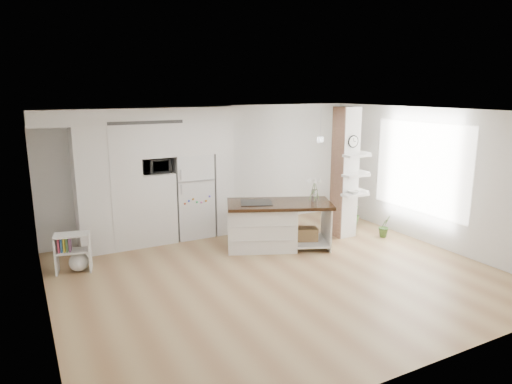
% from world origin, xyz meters
% --- Properties ---
extents(floor, '(7.00, 6.00, 0.01)m').
position_xyz_m(floor, '(0.00, 0.00, 0.00)').
color(floor, tan).
rests_on(floor, ground).
extents(room, '(7.04, 6.04, 2.72)m').
position_xyz_m(room, '(0.00, 0.00, 1.86)').
color(room, white).
rests_on(room, ground).
extents(cabinet_wall, '(4.00, 0.71, 2.70)m').
position_xyz_m(cabinet_wall, '(-1.45, 2.67, 1.51)').
color(cabinet_wall, white).
rests_on(cabinet_wall, floor).
extents(refrigerator, '(0.78, 0.69, 1.75)m').
position_xyz_m(refrigerator, '(-0.53, 2.68, 0.88)').
color(refrigerator, white).
rests_on(refrigerator, floor).
extents(column, '(0.69, 0.90, 2.70)m').
position_xyz_m(column, '(2.38, 1.13, 1.35)').
color(column, silver).
rests_on(column, floor).
extents(window, '(0.00, 2.40, 2.40)m').
position_xyz_m(window, '(3.48, 0.30, 1.50)').
color(window, white).
rests_on(window, room).
extents(pendant_light, '(0.12, 0.12, 0.10)m').
position_xyz_m(pendant_light, '(1.70, 0.15, 2.12)').
color(pendant_light, white).
rests_on(pendant_light, room).
extents(kitchen_island, '(2.22, 1.68, 1.47)m').
position_xyz_m(kitchen_island, '(0.51, 1.29, 0.47)').
color(kitchen_island, white).
rests_on(kitchen_island, floor).
extents(bookshelf, '(0.62, 0.44, 0.67)m').
position_xyz_m(bookshelf, '(-2.98, 1.75, 0.29)').
color(bookshelf, white).
rests_on(bookshelf, floor).
extents(floor_plant_a, '(0.27, 0.22, 0.47)m').
position_xyz_m(floor_plant_a, '(3.00, 0.69, 0.23)').
color(floor_plant_a, '#41692A').
rests_on(floor_plant_a, floor).
extents(floor_plant_b, '(0.37, 0.37, 0.53)m').
position_xyz_m(floor_plant_b, '(3.00, 1.72, 0.27)').
color(floor_plant_b, '#41692A').
rests_on(floor_plant_b, floor).
extents(microwave, '(0.54, 0.37, 0.30)m').
position_xyz_m(microwave, '(-1.27, 2.62, 1.57)').
color(microwave, '#2D2D2D').
rests_on(microwave, cabinet_wall).
extents(shelf_plant, '(0.27, 0.23, 0.30)m').
position_xyz_m(shelf_plant, '(2.63, 1.30, 1.52)').
color(shelf_plant, '#41692A').
rests_on(shelf_plant, column).
extents(decor_bowl, '(0.22, 0.22, 0.05)m').
position_xyz_m(decor_bowl, '(2.30, 0.90, 1.00)').
color(decor_bowl, white).
rests_on(decor_bowl, column).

